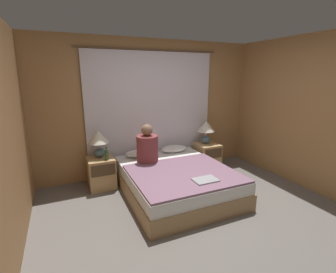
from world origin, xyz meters
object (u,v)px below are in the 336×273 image
bed (175,181)px  beer_bottle_on_left_stand (107,155)px  lamp_left (99,140)px  pillow_left (140,153)px  nightstand_left (102,173)px  person_left_in_bed (147,147)px  lamp_right (206,129)px  nightstand_right (207,156)px  pillow_right (174,149)px  laptop_on_bed (205,180)px

bed → beer_bottle_on_left_stand: (-0.97, 0.58, 0.40)m
lamp_left → pillow_left: (0.70, 0.01, -0.33)m
nightstand_left → person_left_in_bed: person_left_in_bed is taller
lamp_left → lamp_right: (2.10, 0.00, 0.00)m
nightstand_right → nightstand_left: bearing=180.0°
pillow_left → pillow_right: 0.69m
pillow_right → lamp_left: bearing=-179.6°
lamp_left → lamp_right: size_ratio=1.00×
pillow_left → beer_bottle_on_left_stand: 0.66m
pillow_left → person_left_in_bed: bearing=-85.7°
lamp_right → pillow_left: lamp_right is taller
pillow_right → person_left_in_bed: (-0.67, -0.36, 0.21)m
pillow_left → person_left_in_bed: (0.03, -0.36, 0.21)m
lamp_left → pillow_right: size_ratio=0.89×
lamp_left → laptop_on_bed: 1.89m
lamp_right → laptop_on_bed: 1.72m
nightstand_right → pillow_left: (-1.40, 0.09, 0.23)m
lamp_left → pillow_left: 0.78m
nightstand_right → lamp_left: (-2.10, 0.08, 0.56)m
bed → laptop_on_bed: 0.71m
lamp_right → laptop_on_bed: lamp_right is taller
nightstand_left → lamp_left: lamp_left is taller
lamp_left → pillow_right: (1.40, 0.01, -0.33)m
person_left_in_bed → bed: bearing=-52.9°
beer_bottle_on_left_stand → nightstand_right: bearing=3.4°
pillow_left → lamp_right: bearing=-0.4°
person_left_in_bed → beer_bottle_on_left_stand: (-0.65, 0.15, -0.09)m
laptop_on_bed → lamp_left: bearing=130.1°
pillow_right → beer_bottle_on_left_stand: size_ratio=2.26×
nightstand_left → beer_bottle_on_left_stand: beer_bottle_on_left_stand is taller
lamp_right → pillow_left: size_ratio=0.89×
nightstand_right → beer_bottle_on_left_stand: bearing=-176.6°
lamp_left → beer_bottle_on_left_stand: lamp_left is taller
bed → pillow_right: (0.35, 0.78, 0.28)m
nightstand_left → laptop_on_bed: bearing=-48.4°
nightstand_right → lamp_left: 2.17m
nightstand_left → beer_bottle_on_left_stand: (0.08, -0.12, 0.35)m
pillow_right → nightstand_right: bearing=-6.9°
beer_bottle_on_left_stand → lamp_right: bearing=5.5°
person_left_in_bed → nightstand_left: bearing=159.4°
lamp_left → lamp_right: same height
lamp_left → person_left_in_bed: 0.82m
lamp_left → pillow_left: size_ratio=0.89×
lamp_right → bed: bearing=-143.6°
bed → pillow_left: 0.90m
nightstand_right → person_left_in_bed: person_left_in_bed is taller
nightstand_right → lamp_right: 0.57m
laptop_on_bed → pillow_right: bearing=81.9°
nightstand_right → pillow_right: (-0.70, 0.09, 0.23)m
beer_bottle_on_left_stand → nightstand_left: bearing=125.3°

